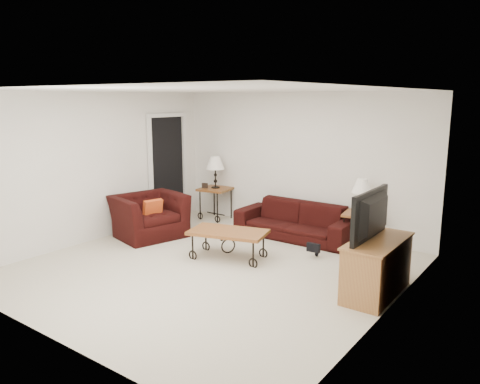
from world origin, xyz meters
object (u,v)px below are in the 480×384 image
at_px(side_table_right, 360,230).
at_px(backpack, 317,243).
at_px(sofa, 295,221).
at_px(television, 378,216).
at_px(side_table_left, 216,203).
at_px(lamp_left, 215,172).
at_px(coffee_table, 228,244).
at_px(lamp_right, 361,196).
at_px(tv_stand, 377,267).
at_px(armchair, 149,216).

xyz_separation_m(side_table_right, backpack, (-0.34, -0.86, -0.07)).
height_order(sofa, backpack, sofa).
height_order(side_table_right, television, television).
bearing_deg(backpack, side_table_left, 140.10).
relative_size(lamp_left, coffee_table, 0.55).
bearing_deg(coffee_table, backpack, 38.97).
height_order(sofa, lamp_left, lamp_left).
xyz_separation_m(side_table_right, lamp_right, (0.00, 0.00, 0.56)).
relative_size(television, backpack, 2.52).
xyz_separation_m(television, backpack, (-1.22, 0.83, -0.80)).
xyz_separation_m(side_table_left, lamp_left, (0.00, 0.00, 0.64)).
relative_size(side_table_right, tv_stand, 0.48).
height_order(tv_stand, television, television).
bearing_deg(tv_stand, lamp_left, 156.69).
relative_size(side_table_right, lamp_left, 0.89).
bearing_deg(sofa, armchair, -145.39).
distance_m(sofa, lamp_left, 2.04).
bearing_deg(backpack, sofa, 116.23).
relative_size(side_table_left, backpack, 1.53).
distance_m(sofa, side_table_left, 1.94).
xyz_separation_m(side_table_right, tv_stand, (0.90, -1.69, 0.07)).
distance_m(side_table_right, coffee_table, 2.21).
relative_size(side_table_left, tv_stand, 0.54).
xyz_separation_m(tv_stand, television, (-0.02, 0.00, 0.65)).
relative_size(sofa, television, 1.99).
height_order(side_table_right, lamp_right, lamp_right).
xyz_separation_m(sofa, lamp_right, (1.10, 0.18, 0.54)).
bearing_deg(sofa, lamp_right, 9.28).
distance_m(lamp_left, armchair, 1.74).
relative_size(lamp_right, television, 0.54).
height_order(side_table_right, coffee_table, side_table_right).
bearing_deg(armchair, side_table_right, -48.16).
distance_m(lamp_right, armchair, 3.63).
distance_m(coffee_table, television, 2.41).
height_order(armchair, tv_stand, armchair).
bearing_deg(tv_stand, backpack, 146.01).
xyz_separation_m(coffee_table, television, (2.27, 0.02, 0.79)).
xyz_separation_m(lamp_right, armchair, (-3.20, -1.63, -0.48)).
height_order(coffee_table, backpack, coffee_table).
bearing_deg(backpack, lamp_left, 140.10).
xyz_separation_m(lamp_right, backpack, (-0.34, -0.86, -0.64)).
distance_m(lamp_left, tv_stand, 4.32).
xyz_separation_m(armchair, television, (4.08, -0.06, 0.63)).
bearing_deg(lamp_right, television, -62.49).
xyz_separation_m(sofa, lamp_left, (-1.93, 0.18, 0.65)).
distance_m(coffee_table, backpack, 1.36).
height_order(armchair, television, television).
xyz_separation_m(lamp_left, backpack, (2.69, -0.86, -0.75)).
relative_size(armchair, television, 1.09).
bearing_deg(side_table_left, television, -23.42).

